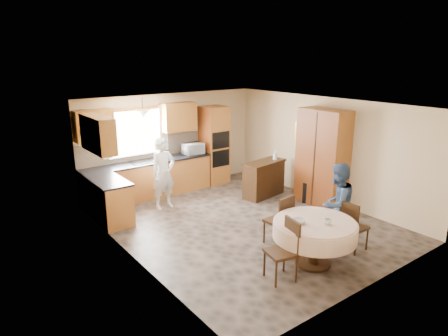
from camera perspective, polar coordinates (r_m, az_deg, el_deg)
floor at (r=8.55m, az=2.82°, el=-7.86°), size 5.00×6.00×0.01m
ceiling at (r=7.88m, az=3.07°, el=9.02°), size 5.00×6.00×0.01m
wall_back at (r=10.54m, az=-7.52°, el=3.75°), size 5.00×0.02×2.50m
wall_front at (r=6.24m, az=20.85°, el=-5.73°), size 5.00×0.02×2.50m
wall_left at (r=6.88m, az=-13.37°, el=-3.13°), size 0.02×6.00×2.50m
wall_right at (r=9.87m, az=14.21°, el=2.56°), size 0.02×6.00×2.50m
window at (r=10.02m, az=-12.54°, el=4.91°), size 1.40×0.03×1.10m
curtain_left at (r=9.69m, az=-16.47°, el=4.58°), size 0.22×0.02×1.15m
curtain_right at (r=10.29m, az=-8.63°, el=5.68°), size 0.22×0.02×1.15m
base_cab_back at (r=10.11m, az=-10.72°, el=-1.67°), size 3.30×0.60×0.88m
counter_back at (r=9.99m, az=-10.85°, el=0.85°), size 3.30×0.64×0.04m
base_cab_left at (r=8.83m, az=-15.98°, el=-4.62°), size 0.60×1.20×0.88m
counter_left at (r=8.68m, az=-16.21°, el=-1.78°), size 0.64×1.20×0.04m
backsplash at (r=10.17m, az=-11.65°, el=2.71°), size 3.30×0.02×0.55m
wall_cab_left at (r=9.46m, az=-18.09°, el=5.79°), size 0.85×0.33×0.72m
wall_cab_right at (r=10.36m, az=-6.47°, el=7.28°), size 0.90×0.33×0.72m
wall_cab_side at (r=8.40m, az=-17.60°, el=4.65°), size 0.33×1.20×0.72m
oven_tower at (r=10.93m, az=-1.42°, el=3.29°), size 0.66×0.62×2.12m
oven_upper at (r=10.64m, az=-0.44°, el=3.99°), size 0.56×0.01×0.45m
oven_lower at (r=10.75m, az=-0.44°, el=1.38°), size 0.56×0.01×0.45m
pendant at (r=9.50m, az=-11.51°, el=7.58°), size 0.36×0.36×0.18m
sideboard at (r=10.04m, az=5.71°, el=-1.71°), size 1.24×0.67×0.84m
space_heater at (r=9.87m, az=12.23°, el=-3.36°), size 0.43×0.37×0.50m
cupboard at (r=9.58m, az=13.90°, el=1.45°), size 0.59×1.18×2.26m
dining_table at (r=6.89m, az=12.82°, el=-8.71°), size 1.39×1.39×0.79m
chair_left at (r=6.43m, az=8.78°, el=-11.06°), size 0.51×0.51×0.99m
chair_back at (r=7.49m, az=8.23°, el=-7.08°), size 0.45×0.45×0.98m
chair_right at (r=7.57m, az=17.81°, el=-7.62°), size 0.41×0.41×0.94m
framed_picture at (r=10.18m, az=11.47°, el=4.78°), size 0.06×0.65×0.53m
microwave at (r=10.51m, az=-4.44°, el=2.77°), size 0.54×0.38×0.29m
person_sink at (r=9.21m, az=-8.65°, el=-0.79°), size 0.62×0.42×1.65m
person_dining at (r=7.69m, az=15.83°, el=-4.98°), size 0.79×0.64×1.56m
bowl_sideboard at (r=9.80m, az=5.01°, el=0.59°), size 0.28×0.28×0.05m
bottle_sideboard at (r=10.12m, az=7.29°, el=1.73°), size 0.14×0.14×0.29m
cup_table at (r=6.71m, az=14.58°, el=-7.44°), size 0.16×0.16×0.10m
bowl_table at (r=6.67m, az=10.66°, el=-7.46°), size 0.27×0.27×0.07m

